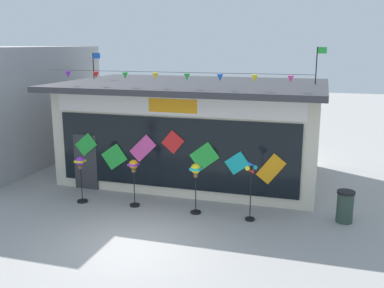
% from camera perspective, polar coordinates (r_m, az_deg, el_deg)
% --- Properties ---
extents(ground_plane, '(80.00, 80.00, 0.00)m').
position_cam_1_polar(ground_plane, '(11.92, -7.74, -12.83)').
color(ground_plane, '#9E9B99').
extents(kite_shop_building, '(9.70, 6.45, 5.06)m').
position_cam_1_polar(kite_shop_building, '(17.16, 0.52, 1.97)').
color(kite_shop_building, beige).
rests_on(kite_shop_building, ground_plane).
extents(wind_spinner_far_left, '(0.35, 0.35, 1.56)m').
position_cam_1_polar(wind_spinner_far_left, '(14.85, -14.31, -3.26)').
color(wind_spinner_far_left, black).
rests_on(wind_spinner_far_left, ground_plane).
extents(wind_spinner_left, '(0.33, 0.33, 1.56)m').
position_cam_1_polar(wind_spinner_left, '(14.15, -7.60, -3.61)').
color(wind_spinner_left, black).
rests_on(wind_spinner_left, ground_plane).
extents(wind_spinner_center_left, '(0.33, 0.33, 1.60)m').
position_cam_1_polar(wind_spinner_center_left, '(13.42, 0.49, -4.15)').
color(wind_spinner_center_left, black).
rests_on(wind_spinner_center_left, ground_plane).
extents(wind_spinner_center_right, '(0.34, 0.29, 1.80)m').
position_cam_1_polar(wind_spinner_center_right, '(13.01, 7.66, -5.22)').
color(wind_spinner_center_right, black).
rests_on(wind_spinner_center_right, ground_plane).
extents(trash_bin, '(0.52, 0.52, 0.96)m').
position_cam_1_polar(trash_bin, '(13.76, 19.31, -7.68)').
color(trash_bin, '#2D4238').
rests_on(trash_bin, ground_plane).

